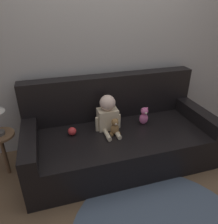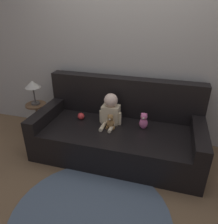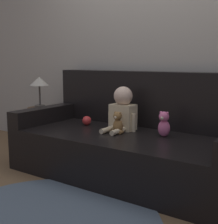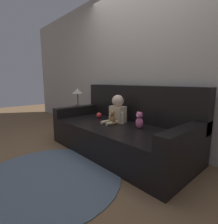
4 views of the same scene
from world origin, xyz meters
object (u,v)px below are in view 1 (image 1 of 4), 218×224
at_px(toy_ball, 72,131).
at_px(plush_toy_side, 144,116).
at_px(person_baby, 108,114).
at_px(teddy_bear_brown, 115,127).
at_px(couch, 118,135).

bearing_deg(toy_ball, plush_toy_side, -0.61).
height_order(person_baby, teddy_bear_brown, person_baby).
distance_m(couch, toy_ball, 0.56).
bearing_deg(teddy_bear_brown, plush_toy_side, 15.81).
distance_m(person_baby, plush_toy_side, 0.45).
xyz_separation_m(couch, plush_toy_side, (0.32, 0.00, 0.21)).
bearing_deg(couch, toy_ball, 178.84).
bearing_deg(toy_ball, couch, -1.16).
relative_size(person_baby, plush_toy_side, 1.86).
relative_size(teddy_bear_brown, plush_toy_side, 0.89).
bearing_deg(couch, plush_toy_side, 0.32).
bearing_deg(toy_ball, teddy_bear_brown, -15.08).
bearing_deg(toy_ball, person_baby, 2.37).
xyz_separation_m(couch, toy_ball, (-0.54, 0.01, 0.14)).
xyz_separation_m(person_baby, toy_ball, (-0.42, -0.02, -0.14)).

